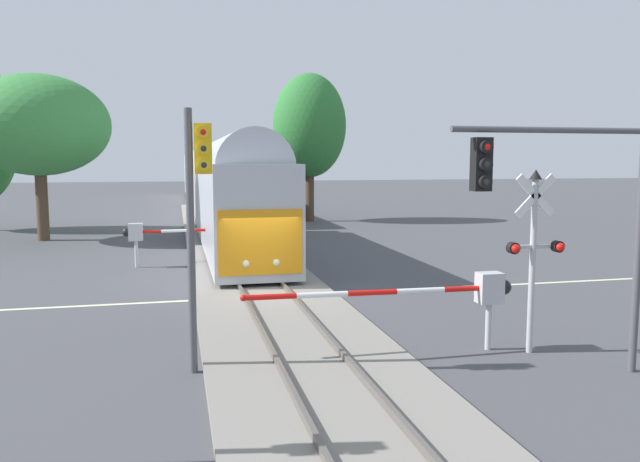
# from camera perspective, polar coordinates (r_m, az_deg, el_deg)

# --- Properties ---
(ground_plane) EXTENTS (220.00, 220.00, 0.00)m
(ground_plane) POSITION_cam_1_polar(r_m,az_deg,el_deg) (20.04, -5.17, -6.05)
(ground_plane) COLOR #47474C
(road_centre_stripe) EXTENTS (44.00, 0.20, 0.01)m
(road_centre_stripe) POSITION_cam_1_polar(r_m,az_deg,el_deg) (20.04, -5.17, -6.04)
(road_centre_stripe) COLOR beige
(road_centre_stripe) RESTS_ON ground
(railway_track) EXTENTS (4.40, 80.00, 0.32)m
(railway_track) POSITION_cam_1_polar(r_m,az_deg,el_deg) (20.02, -5.18, -5.78)
(railway_track) COLOR gray
(railway_track) RESTS_ON ground
(commuter_train) EXTENTS (3.04, 62.40, 5.16)m
(commuter_train) POSITION_cam_1_polar(r_m,az_deg,el_deg) (49.23, -10.00, 4.56)
(commuter_train) COLOR #B2B7C1
(commuter_train) RESTS_ON railway_track
(crossing_gate_near) EXTENTS (6.22, 0.40, 1.80)m
(crossing_gate_near) POSITION_cam_1_polar(r_m,az_deg,el_deg) (14.46, 12.70, -5.45)
(crossing_gate_near) COLOR #B7B7BC
(crossing_gate_near) RESTS_ON ground
(crossing_signal_mast) EXTENTS (1.36, 0.44, 4.15)m
(crossing_signal_mast) POSITION_cam_1_polar(r_m,az_deg,el_deg) (14.64, 19.04, -1.00)
(crossing_signal_mast) COLOR #B2B2B7
(crossing_signal_mast) RESTS_ON ground
(crossing_gate_far) EXTENTS (5.64, 0.40, 1.80)m
(crossing_gate_far) POSITION_cam_1_polar(r_m,az_deg,el_deg) (26.22, -15.23, -0.19)
(crossing_gate_far) COLOR #B7B7BC
(crossing_gate_far) RESTS_ON ground
(traffic_signal_near_right) EXTENTS (4.61, 0.38, 5.17)m
(traffic_signal_near_right) POSITION_cam_1_polar(r_m,az_deg,el_deg) (13.27, 23.54, 3.99)
(traffic_signal_near_right) COLOR #4C4C51
(traffic_signal_near_right) RESTS_ON ground
(traffic_signal_median) EXTENTS (0.53, 0.38, 5.38)m
(traffic_signal_median) POSITION_cam_1_polar(r_m,az_deg,el_deg) (12.68, -11.23, 3.01)
(traffic_signal_median) COLOR #4C4C51
(traffic_signal_median) RESTS_ON ground
(elm_centre_background) EXTENTS (5.13, 5.13, 10.37)m
(elm_centre_background) POSITION_cam_1_polar(r_m,az_deg,el_deg) (44.22, -0.97, 9.59)
(elm_centre_background) COLOR #4C3828
(elm_centre_background) RESTS_ON ground
(oak_behind_train) EXTENTS (7.48, 7.48, 8.89)m
(oak_behind_train) POSITION_cam_1_polar(r_m,az_deg,el_deg) (36.77, -24.42, 8.80)
(oak_behind_train) COLOR #4C3828
(oak_behind_train) RESTS_ON ground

